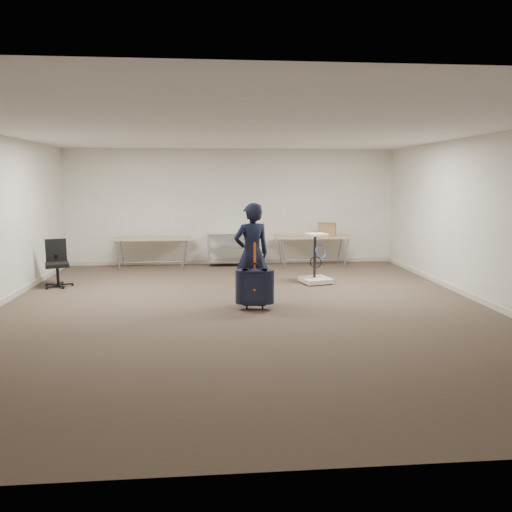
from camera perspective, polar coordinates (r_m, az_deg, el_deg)
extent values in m
plane|color=#443729|center=(8.04, -1.33, -6.15)|extent=(9.00, 9.00, 0.00)
plane|color=white|center=(12.28, -2.74, 5.61)|extent=(8.00, 0.00, 8.00)
plane|color=white|center=(3.36, 3.62, -2.64)|extent=(8.00, 0.00, 8.00)
plane|color=white|center=(8.99, 25.04, 3.67)|extent=(0.00, 9.00, 9.00)
plane|color=white|center=(7.81, -1.41, 14.14)|extent=(8.00, 8.00, 0.00)
cube|color=beige|center=(12.42, -2.69, -0.62)|extent=(8.00, 0.02, 0.10)
cube|color=beige|center=(9.18, 24.45, -4.74)|extent=(0.02, 9.00, 0.10)
cube|color=#917559|center=(11.87, -11.81, 1.99)|extent=(1.80, 0.75, 0.03)
cylinder|color=gray|center=(11.94, -11.73, -0.69)|extent=(1.50, 0.02, 0.02)
cylinder|color=gray|center=(11.73, -15.57, -0.02)|extent=(0.13, 0.04, 0.69)
cylinder|color=gray|center=(11.55, -8.23, 0.08)|extent=(0.13, 0.04, 0.69)
cylinder|color=gray|center=(12.32, -15.07, 0.41)|extent=(0.13, 0.04, 0.69)
cylinder|color=gray|center=(12.14, -8.08, 0.51)|extent=(0.13, 0.04, 0.69)
cube|color=#917559|center=(12.02, 6.49, 2.21)|extent=(1.80, 0.75, 0.03)
cylinder|color=gray|center=(12.10, 6.44, -0.44)|extent=(1.50, 0.02, 0.02)
cylinder|color=gray|center=(11.65, 3.13, 0.23)|extent=(0.13, 0.04, 0.69)
cylinder|color=gray|center=(11.96, 10.27, 0.32)|extent=(0.13, 0.04, 0.69)
cylinder|color=gray|center=(12.24, 2.73, 0.65)|extent=(0.13, 0.04, 0.69)
cylinder|color=gray|center=(12.53, 9.55, 0.72)|extent=(0.13, 0.04, 0.69)
cylinder|color=silver|center=(11.85, -5.50, 0.60)|extent=(0.02, 0.02, 0.80)
cylinder|color=silver|center=(11.90, 0.29, 0.68)|extent=(0.02, 0.02, 0.80)
cylinder|color=silver|center=(12.29, -5.49, 0.90)|extent=(0.02, 0.02, 0.80)
cylinder|color=silver|center=(12.34, 0.09, 0.97)|extent=(0.02, 0.02, 0.80)
cube|color=silver|center=(12.13, -2.63, -0.61)|extent=(1.20, 0.45, 0.02)
cube|color=silver|center=(12.07, -2.65, 1.03)|extent=(1.20, 0.45, 0.02)
cube|color=silver|center=(12.03, -2.66, 2.58)|extent=(1.20, 0.45, 0.01)
imported|color=black|center=(8.26, -0.50, 0.25)|extent=(0.71, 0.56, 1.69)
cube|color=#161A33|center=(7.96, -0.15, -3.51)|extent=(0.42, 0.27, 0.54)
cube|color=black|center=(8.05, -0.14, -5.48)|extent=(0.37, 0.20, 0.03)
cylinder|color=black|center=(8.05, -1.04, -5.86)|extent=(0.03, 0.08, 0.07)
cylinder|color=black|center=(8.04, 0.75, -5.88)|extent=(0.03, 0.08, 0.07)
torus|color=black|center=(7.91, -0.15, -1.38)|extent=(0.17, 0.05, 0.17)
cube|color=#FF5B0D|center=(7.89, -0.14, 0.06)|extent=(0.04, 0.01, 0.42)
cylinder|color=black|center=(10.44, -21.66, -3.07)|extent=(0.56, 0.56, 0.08)
cylinder|color=black|center=(10.41, -21.72, -2.04)|extent=(0.06, 0.06, 0.37)
cube|color=black|center=(10.37, -21.78, -0.94)|extent=(0.54, 0.54, 0.07)
cube|color=black|center=(10.54, -21.89, 0.63)|extent=(0.39, 0.17, 0.44)
cube|color=silver|center=(10.12, 6.82, -2.73)|extent=(0.67, 0.67, 0.09)
cylinder|color=black|center=(9.87, 5.83, -3.26)|extent=(0.07, 0.07, 0.04)
cylinder|color=black|center=(10.08, 6.81, 0.01)|extent=(0.05, 0.05, 0.88)
cube|color=silver|center=(9.97, 6.92, 2.45)|extent=(0.45, 0.42, 0.04)
torus|color=#2444B5|center=(9.94, 7.30, 0.52)|extent=(0.30, 0.18, 0.27)
cube|color=#9D6649|center=(12.09, 8.12, 3.03)|extent=(0.49, 0.42, 0.31)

